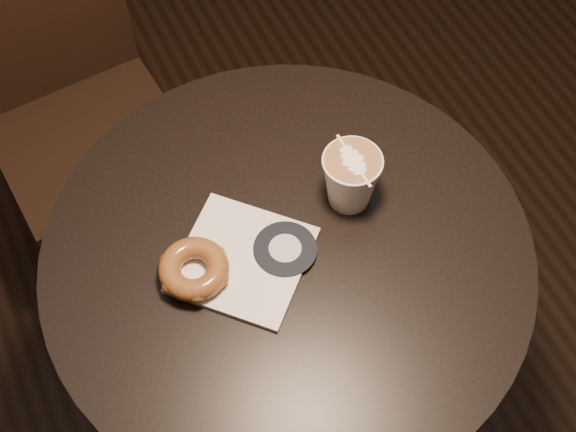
{
  "coord_description": "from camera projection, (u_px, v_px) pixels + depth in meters",
  "views": [
    {
      "loc": [
        -0.24,
        -0.51,
        1.73
      ],
      "look_at": [
        0.01,
        0.03,
        0.79
      ],
      "focal_mm": 50.0,
      "sensor_mm": 36.0,
      "label": 1
    }
  ],
  "objects": [
    {
      "name": "latte_cup",
      "position": [
        351.0,
        180.0,
        1.14
      ],
      "size": [
        0.09,
        0.09,
        0.1
      ],
      "primitive_type": null,
      "color": "white",
      "rests_on": "cafe_table"
    },
    {
      "name": "cafe_table",
      "position": [
        288.0,
        310.0,
        1.3
      ],
      "size": [
        0.7,
        0.7,
        0.75
      ],
      "color": "black",
      "rests_on": "ground"
    },
    {
      "name": "pastry_bag",
      "position": [
        243.0,
        260.0,
        1.12
      ],
      "size": [
        0.24,
        0.24,
        0.01
      ],
      "primitive_type": "cube",
      "rotation": [
        0.0,
        0.0,
        0.76
      ],
      "color": "silver",
      "rests_on": "cafe_table"
    },
    {
      "name": "chair",
      "position": [
        63.0,
        82.0,
        1.61
      ],
      "size": [
        0.4,
        0.4,
        0.92
      ],
      "rotation": [
        0.0,
        0.0,
        0.09
      ],
      "color": "black",
      "rests_on": "ground"
    },
    {
      "name": "doughnut",
      "position": [
        194.0,
        269.0,
        1.09
      ],
      "size": [
        0.1,
        0.1,
        0.03
      ],
      "primitive_type": "torus",
      "color": "brown",
      "rests_on": "pastry_bag"
    }
  ]
}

